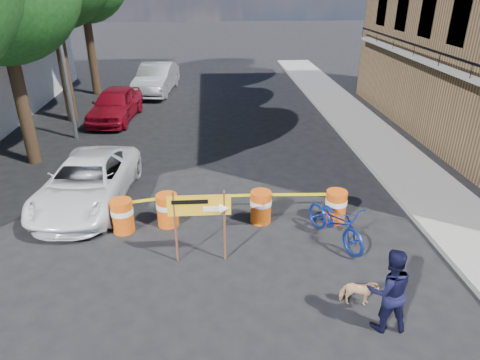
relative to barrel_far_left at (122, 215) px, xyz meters
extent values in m
plane|color=black|center=(2.81, -2.06, -0.47)|extent=(120.00, 120.00, 0.00)
cube|color=gray|center=(9.01, 3.94, -0.40)|extent=(2.40, 40.00, 0.15)
cylinder|color=#332316|center=(-3.99, 4.94, 1.91)|extent=(0.44, 0.44, 4.76)
cylinder|color=#332316|center=(-3.99, 9.94, 2.19)|extent=(0.44, 0.44, 5.32)
cylinder|color=#332316|center=(-3.99, 14.94, 1.99)|extent=(0.44, 0.44, 4.93)
cylinder|color=gray|center=(-3.19, 7.44, 3.53)|extent=(0.16, 0.16, 8.00)
cylinder|color=#C44C0B|center=(0.00, 0.00, -0.02)|extent=(0.56, 0.56, 0.90)
cylinder|color=white|center=(0.00, 0.00, 0.13)|extent=(0.58, 0.58, 0.14)
cylinder|color=#C44C0B|center=(1.14, 0.23, -0.02)|extent=(0.56, 0.56, 0.90)
cylinder|color=white|center=(1.14, 0.23, 0.13)|extent=(0.58, 0.58, 0.14)
cylinder|color=#C44C0B|center=(3.64, 0.21, -0.02)|extent=(0.56, 0.56, 0.90)
cylinder|color=white|center=(3.64, 0.21, 0.13)|extent=(0.58, 0.58, 0.14)
cylinder|color=#C44C0B|center=(5.66, 0.08, -0.02)|extent=(0.56, 0.56, 0.90)
cylinder|color=white|center=(5.66, 0.08, 0.13)|extent=(0.58, 0.58, 0.14)
cylinder|color=#592D19|center=(1.48, -1.43, 0.44)|extent=(0.05, 0.05, 1.82)
cylinder|color=#592D19|center=(2.60, -1.44, 0.44)|extent=(0.05, 0.05, 1.82)
cube|color=#F7A915|center=(2.04, -1.43, 1.00)|extent=(1.42, 0.05, 0.51)
cube|color=white|center=(2.32, -1.46, 0.91)|extent=(0.41, 0.01, 0.12)
cone|color=white|center=(2.59, -1.46, 0.91)|extent=(0.23, 0.27, 0.26)
cube|color=black|center=(1.83, -1.45, 1.10)|extent=(0.81, 0.02, 0.10)
imported|color=black|center=(5.51, -3.82, 0.39)|extent=(0.86, 0.68, 1.72)
imported|color=navy|center=(5.37, -0.86, 0.59)|extent=(1.12, 1.31, 2.12)
imported|color=#E0AF80|center=(5.21, -3.22, -0.16)|extent=(0.77, 0.44, 0.62)
imported|color=white|center=(-1.26, 1.66, 0.20)|extent=(2.61, 4.99, 1.34)
imported|color=maroon|center=(-1.96, 9.83, 0.27)|extent=(2.23, 4.53, 1.49)
imported|color=silver|center=(-0.57, 14.92, 0.35)|extent=(2.37, 5.18, 1.65)
camera|label=1|loc=(2.31, -9.79, 5.59)|focal=32.00mm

